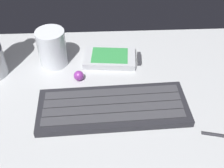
{
  "coord_description": "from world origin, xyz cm",
  "views": [
    {
      "loc": [
        -1.88,
        -40.45,
        41.01
      ],
      "look_at": [
        0.0,
        0.0,
        3.0
      ],
      "focal_mm": 44.59,
      "sensor_mm": 36.0,
      "label": 1
    }
  ],
  "objects_px": {
    "keyboard": "(115,107)",
    "juice_cup": "(52,49)",
    "trackball_mouse": "(79,76)",
    "handheld_device": "(113,58)"
  },
  "relations": [
    {
      "from": "keyboard",
      "to": "trackball_mouse",
      "type": "height_order",
      "value": "trackball_mouse"
    },
    {
      "from": "juice_cup",
      "to": "trackball_mouse",
      "type": "relative_size",
      "value": 3.86
    },
    {
      "from": "juice_cup",
      "to": "handheld_device",
      "type": "bearing_deg",
      "value": 1.4
    },
    {
      "from": "juice_cup",
      "to": "trackball_mouse",
      "type": "bearing_deg",
      "value": -45.92
    },
    {
      "from": "trackball_mouse",
      "to": "keyboard",
      "type": "bearing_deg",
      "value": -51.4
    },
    {
      "from": "juice_cup",
      "to": "trackball_mouse",
      "type": "height_order",
      "value": "juice_cup"
    },
    {
      "from": "keyboard",
      "to": "juice_cup",
      "type": "distance_m",
      "value": 0.21
    },
    {
      "from": "handheld_device",
      "to": "juice_cup",
      "type": "xyz_separation_m",
      "value": [
        -0.14,
        -0.0,
        0.03
      ]
    },
    {
      "from": "handheld_device",
      "to": "trackball_mouse",
      "type": "xyz_separation_m",
      "value": [
        -0.08,
        -0.06,
        0.0
      ]
    },
    {
      "from": "keyboard",
      "to": "handheld_device",
      "type": "xyz_separation_m",
      "value": [
        0.0,
        0.16,
        -0.0
      ]
    }
  ]
}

